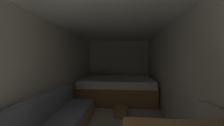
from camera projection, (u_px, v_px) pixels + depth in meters
The scene contains 7 objects.
ground_plane at pixel (112, 125), 2.64m from camera, with size 7.46×7.46×0.00m, color beige.
wall_back at pixel (119, 66), 5.35m from camera, with size 2.38×0.05×1.96m, color silver.
wall_left at pixel (53, 74), 2.72m from camera, with size 0.05×5.46×1.96m, color silver.
wall_right at pixel (176, 75), 2.50m from camera, with size 0.05×5.46×1.96m, color silver.
ceiling_slab at pixel (112, 21), 2.58m from camera, with size 2.38×5.46×0.05m, color white.
bed at pixel (117, 88), 4.43m from camera, with size 2.16×1.77×0.85m.
wicker_basket at pixel (121, 112), 3.01m from camera, with size 0.32×0.32×0.22m.
Camera 1 is at (0.24, -0.48, 1.27)m, focal length 22.15 mm.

